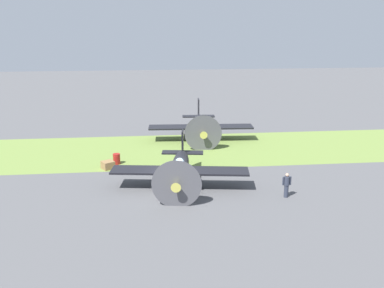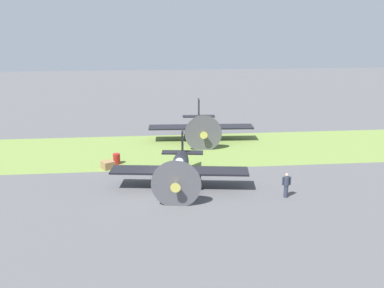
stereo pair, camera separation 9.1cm
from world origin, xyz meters
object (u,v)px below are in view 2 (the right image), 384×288
object	(u,v)px
airplane_lead	(180,168)
fuel_drum	(117,159)
ground_crew_chief	(286,185)
supply_crate	(108,165)
airplane_wingman	(201,125)

from	to	relation	value
airplane_lead	fuel_drum	xyz separation A→B (m)	(4.94, -5.77, -1.04)
ground_crew_chief	fuel_drum	bearing A→B (deg)	143.85
ground_crew_chief	fuel_drum	xyz separation A→B (m)	(12.05, -8.45, -0.46)
airplane_lead	ground_crew_chief	xyz separation A→B (m)	(-7.11, 2.68, -0.57)
fuel_drum	supply_crate	distance (m)	1.33
airplane_wingman	supply_crate	world-z (taller)	airplane_wingman
airplane_lead	fuel_drum	world-z (taller)	airplane_lead
airplane_lead	ground_crew_chief	world-z (taller)	airplane_lead
fuel_drum	supply_crate	bearing A→B (deg)	61.19
fuel_drum	airplane_lead	bearing A→B (deg)	130.58
airplane_wingman	fuel_drum	world-z (taller)	airplane_wingman
airplane_lead	ground_crew_chief	distance (m)	7.62
airplane_lead	airplane_wingman	xyz separation A→B (m)	(-3.10, -12.71, 0.09)
airplane_lead	airplane_wingman	bearing A→B (deg)	-95.55
fuel_drum	ground_crew_chief	bearing A→B (deg)	144.97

